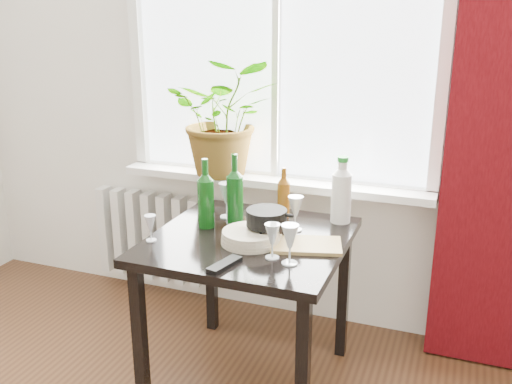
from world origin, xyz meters
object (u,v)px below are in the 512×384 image
at_px(cleaning_bottle, 342,189).
at_px(fondue_pot, 267,225).
at_px(table, 249,256).
at_px(wineglass_far_right, 290,244).
at_px(radiator, 158,237).
at_px(potted_plant, 225,117).
at_px(wineglass_front_right, 272,241).
at_px(plate_stack, 251,237).
at_px(cutting_board, 306,245).
at_px(wine_bottle_left, 206,193).
at_px(wineglass_back_center, 295,213).
at_px(tv_remote, 225,264).
at_px(wineglass_back_left, 227,200).
at_px(bottle_amber, 284,192).
at_px(wine_bottle_right, 235,189).
at_px(wineglass_front_left, 151,228).

relative_size(cleaning_bottle, fondue_pot, 1.61).
relative_size(table, wineglass_far_right, 4.98).
bearing_deg(radiator, potted_plant, -7.25).
height_order(wineglass_front_right, plate_stack, wineglass_front_right).
bearing_deg(table, fondue_pot, -1.44).
distance_m(potted_plant, cutting_board, 0.95).
bearing_deg(wineglass_front_right, wine_bottle_left, 150.28).
xyz_separation_m(wine_bottle_left, wineglass_back_center, (0.40, 0.10, -0.08)).
bearing_deg(cutting_board, tv_remote, -128.87).
distance_m(wine_bottle_left, plate_stack, 0.32).
distance_m(wineglass_back_left, plate_stack, 0.35).
bearing_deg(bottle_amber, wine_bottle_left, -138.80).
relative_size(wine_bottle_right, fondue_pot, 1.66).
distance_m(radiator, wineglass_front_left, 1.04).
bearing_deg(wineglass_front_left, wine_bottle_left, 58.47).
xyz_separation_m(radiator, cleaning_bottle, (1.19, -0.30, 0.53)).
bearing_deg(tv_remote, wine_bottle_right, 122.12).
xyz_separation_m(cleaning_bottle, wineglass_far_right, (-0.08, -0.54, -0.08)).
distance_m(bottle_amber, tv_remote, 0.64).
relative_size(potted_plant, tv_remote, 3.66).
xyz_separation_m(table, wineglass_back_center, (0.17, 0.15, 0.18)).
height_order(wine_bottle_right, cutting_board, wine_bottle_right).
relative_size(potted_plant, wineglass_back_left, 3.55).
height_order(radiator, wineglass_back_left, wineglass_back_left).
bearing_deg(potted_plant, cleaning_bottle, -18.66).
relative_size(radiator, wineglass_back_center, 4.77).
xyz_separation_m(table, bottle_amber, (0.06, 0.31, 0.22)).
bearing_deg(cleaning_bottle, wineglass_front_right, -107.83).
relative_size(wine_bottle_left, plate_stack, 1.28).
relative_size(table, wineglass_back_left, 4.78).
bearing_deg(table, cutting_board, -4.01).
bearing_deg(cutting_board, wineglass_far_right, -94.47).
bearing_deg(cutting_board, wine_bottle_left, 172.34).
bearing_deg(wineglass_back_center, wine_bottle_left, -166.04).
xyz_separation_m(potted_plant, wineglass_front_right, (0.53, -0.75, -0.35)).
bearing_deg(wineglass_far_right, cleaning_bottle, 81.30).
xyz_separation_m(potted_plant, wineglass_back_center, (0.53, -0.42, -0.34)).
distance_m(bottle_amber, wineglass_back_left, 0.28).
bearing_deg(wine_bottle_left, table, -11.82).
distance_m(wineglass_front_right, wineglass_back_left, 0.53).
distance_m(radiator, bottle_amber, 1.08).
bearing_deg(wineglass_back_center, wineglass_front_right, -89.38).
xyz_separation_m(wineglass_far_right, cutting_board, (0.01, 0.19, -0.08)).
height_order(bottle_amber, tv_remote, bottle_amber).
bearing_deg(wineglass_far_right, wineglass_front_left, 178.82).
bearing_deg(wineglass_front_left, wineglass_far_right, -1.18).
xyz_separation_m(wineglass_far_right, fondue_pot, (-0.17, 0.21, -0.02)).
xyz_separation_m(wine_bottle_right, wineglass_front_right, (0.30, -0.32, -0.10)).
xyz_separation_m(wine_bottle_right, plate_stack, (0.16, -0.20, -0.14)).
bearing_deg(tv_remote, wine_bottle_left, 138.75).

